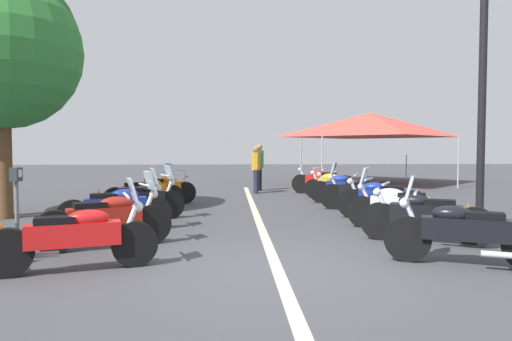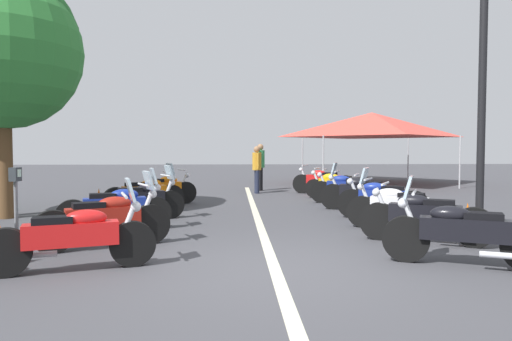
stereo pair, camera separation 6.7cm
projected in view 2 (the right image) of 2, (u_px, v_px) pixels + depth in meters
ground_plane at (275, 270)px, 6.09m from camera, size 80.00×80.00×0.00m
lane_centre_stripe at (258, 219)px, 10.39m from camera, size 17.02×0.16×0.01m
motorcycle_left_row_0 at (74, 236)px, 6.01m from camera, size 0.90×2.08×1.20m
motorcycle_left_row_1 at (105, 219)px, 7.40m from camera, size 1.10×2.00×1.22m
motorcycle_left_row_2 at (117, 207)px, 8.92m from camera, size 0.88×2.10×1.21m
motorcycle_left_row_3 at (142, 200)px, 10.21m from camera, size 1.07×1.84×1.21m
motorcycle_left_row_4 at (146, 193)px, 11.59m from camera, size 1.12×1.89×1.22m
motorcycle_left_row_5 at (163, 189)px, 13.08m from camera, size 1.05×1.86×1.00m
motorcycle_right_row_0 at (462, 232)px, 6.25m from camera, size 1.07×2.01×1.21m
motorcycle_right_row_1 at (423, 216)px, 7.78m from camera, size 1.16×1.97×1.01m
motorcycle_right_row_2 at (398, 206)px, 9.06m from camera, size 1.14×1.86×1.21m
motorcycle_right_row_3 at (381, 199)px, 10.45m from camera, size 0.99×1.91×1.01m
motorcycle_right_row_4 at (362, 192)px, 11.90m from camera, size 1.04×2.09×1.22m
motorcycle_right_row_5 at (346, 188)px, 13.37m from camera, size 0.99×2.05×1.00m
motorcycle_right_row_6 at (336, 185)px, 14.65m from camera, size 1.12×1.85×0.98m
motorcycle_right_row_7 at (323, 181)px, 16.16m from camera, size 1.14×2.05×1.02m
street_lamp_twin_globe at (483, 48)px, 8.42m from camera, size 0.32×1.22×4.99m
parking_meter at (16, 192)px, 7.38m from camera, size 0.19×0.14×1.29m
traffic_cone_0 at (99, 201)px, 11.43m from camera, size 0.36×0.36×0.61m
traffic_cone_1 at (467, 220)px, 8.41m from camera, size 0.36×0.36×0.61m
bystander_0 at (260, 163)px, 17.49m from camera, size 0.51×0.32×1.76m
bystander_2 at (257, 166)px, 16.42m from camera, size 0.53×0.32×1.67m
roadside_tree_0 at (2, 52)px, 10.41m from camera, size 3.48×3.48×5.50m
event_tent at (372, 125)px, 20.87m from camera, size 6.05×6.05×3.20m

